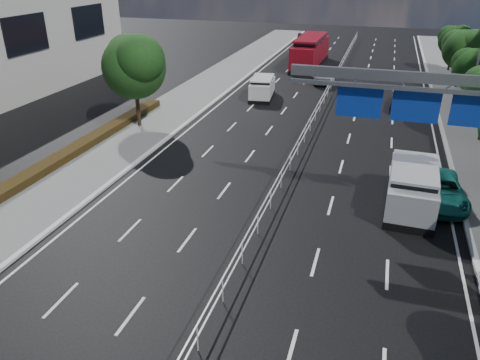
% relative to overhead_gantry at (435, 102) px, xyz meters
% --- Properties ---
extents(ground, '(160.00, 160.00, 0.00)m').
position_rel_overhead_gantry_xyz_m(ground, '(-6.74, -10.05, -5.61)').
color(ground, black).
rests_on(ground, ground).
extents(median_fence, '(0.05, 85.00, 1.02)m').
position_rel_overhead_gantry_xyz_m(median_fence, '(-6.74, 12.45, -5.08)').
color(median_fence, silver).
rests_on(median_fence, ground).
extents(overhead_gantry, '(10.24, 0.38, 7.45)m').
position_rel_overhead_gantry_xyz_m(overhead_gantry, '(0.00, 0.00, 0.00)').
color(overhead_gantry, gray).
rests_on(overhead_gantry, ground).
extents(streetlight_far, '(2.78, 2.40, 9.00)m').
position_rel_overhead_gantry_xyz_m(streetlight_far, '(3.76, 15.95, -0.40)').
color(streetlight_far, gray).
rests_on(streetlight_far, ground).
extents(near_tree_back, '(4.84, 4.51, 6.69)m').
position_rel_overhead_gantry_xyz_m(near_tree_back, '(-18.68, 7.92, -1.00)').
color(near_tree_back, black).
rests_on(near_tree_back, ground).
extents(far_tree_f, '(3.52, 3.28, 5.02)m').
position_rel_overhead_gantry_xyz_m(far_tree_f, '(4.50, 19.43, -2.12)').
color(far_tree_f, black).
rests_on(far_tree_f, ground).
extents(far_tree_g, '(3.96, 3.69, 5.45)m').
position_rel_overhead_gantry_xyz_m(far_tree_g, '(4.51, 26.92, -1.85)').
color(far_tree_g, black).
rests_on(far_tree_g, ground).
extents(far_tree_h, '(3.41, 3.18, 4.91)m').
position_rel_overhead_gantry_xyz_m(far_tree_h, '(4.50, 34.43, -2.18)').
color(far_tree_h, black).
rests_on(far_tree_h, ground).
extents(white_minivan, '(2.33, 4.44, 1.85)m').
position_rel_overhead_gantry_xyz_m(white_minivan, '(-12.19, 18.13, -4.70)').
color(white_minivan, black).
rests_on(white_minivan, ground).
extents(red_bus, '(2.83, 11.02, 3.28)m').
position_rel_overhead_gantry_xyz_m(red_bus, '(-10.44, 32.98, -3.90)').
color(red_bus, black).
rests_on(red_bus, ground).
extents(near_car_silver, '(2.01, 4.63, 1.55)m').
position_rel_overhead_gantry_xyz_m(near_car_silver, '(-7.74, 25.38, -4.83)').
color(near_car_silver, silver).
rests_on(near_car_silver, ground).
extents(near_car_dark, '(2.27, 5.28, 1.69)m').
position_rel_overhead_gantry_xyz_m(near_car_dark, '(-13.38, 46.51, -4.76)').
color(near_car_dark, black).
rests_on(near_car_dark, ground).
extents(silver_minivan, '(2.43, 5.35, 2.19)m').
position_rel_overhead_gantry_xyz_m(silver_minivan, '(-0.24, 0.90, -4.53)').
color(silver_minivan, black).
rests_on(silver_minivan, ground).
extents(parked_car_teal, '(2.64, 4.98, 1.33)m').
position_rel_overhead_gantry_xyz_m(parked_car_teal, '(1.19, 1.95, -4.94)').
color(parked_car_teal, '#16645D').
rests_on(parked_car_teal, ground).
extents(parked_car_dark, '(2.56, 5.10, 1.42)m').
position_rel_overhead_gantry_xyz_m(parked_car_dark, '(-0.24, 18.27, -4.90)').
color(parked_car_dark, black).
rests_on(parked_car_dark, ground).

